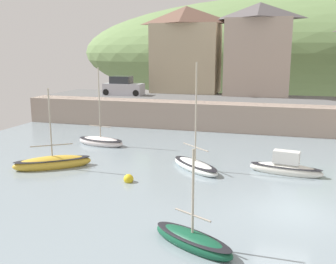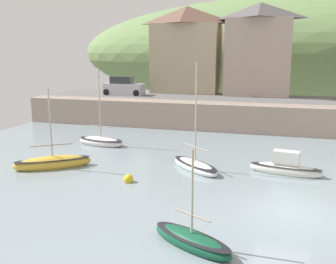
# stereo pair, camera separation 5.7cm
# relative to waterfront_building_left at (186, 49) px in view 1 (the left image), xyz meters

# --- Properties ---
(quay_seawall) EXTENTS (48.00, 9.40, 2.40)m
(quay_seawall) POSITION_rel_waterfront_building_left_xyz_m (10.60, -7.70, -5.73)
(quay_seawall) COLOR #A18C7E
(quay_seawall) RESTS_ON ground
(hillside_backdrop) EXTENTS (80.00, 44.00, 18.91)m
(hillside_backdrop) POSITION_rel_waterfront_building_left_xyz_m (13.67, 30.00, -0.47)
(hillside_backdrop) COLOR #688851
(hillside_backdrop) RESTS_ON ground
(waterfront_building_left) EXTENTS (7.49, 4.50, 9.21)m
(waterfront_building_left) POSITION_rel_waterfront_building_left_xyz_m (0.00, 0.00, 0.00)
(waterfront_building_left) COLOR tan
(waterfront_building_left) RESTS_ON ground
(waterfront_building_centre) EXTENTS (6.71, 6.14, 9.33)m
(waterfront_building_centre) POSITION_rel_waterfront_building_left_xyz_m (7.72, -0.00, 0.05)
(waterfront_building_centre) COLOR #AA978A
(waterfront_building_centre) RESTS_ON ground
(sailboat_tall_mast) EXTENTS (3.95, 1.97, 5.89)m
(sailboat_tall_mast) POSITION_rel_waterfront_building_left_xyz_m (-2.55, -16.31, -6.82)
(sailboat_tall_mast) COLOR white
(sailboat_tall_mast) RESTS_ON ground
(sailboat_blue_trim) EXTENTS (3.76, 3.56, 6.42)m
(sailboat_blue_trim) POSITION_rel_waterfront_building_left_xyz_m (5.54, -20.41, -6.83)
(sailboat_blue_trim) COLOR white
(sailboat_blue_trim) RESTS_ON ground
(sailboat_far_left) EXTENTS (4.17, 1.55, 1.53)m
(sailboat_far_left) POSITION_rel_waterfront_building_left_xyz_m (10.66, -19.77, -6.72)
(sailboat_far_left) COLOR white
(sailboat_far_left) RESTS_ON ground
(fishing_boat_green) EXTENTS (3.53, 2.50, 3.75)m
(fishing_boat_green) POSITION_rel_waterfront_building_left_xyz_m (7.39, -29.43, -6.85)
(fishing_boat_green) COLOR #145136
(fishing_boat_green) RESTS_ON ground
(motorboat_with_cabin) EXTENTS (4.39, 3.60, 4.98)m
(motorboat_with_cabin) POSITION_rel_waterfront_building_left_xyz_m (-2.75, -22.41, -6.79)
(motorboat_with_cabin) COLOR gold
(motorboat_with_cabin) RESTS_ON ground
(parked_car_near_slipway) EXTENTS (4.10, 1.82, 1.95)m
(parked_car_near_slipway) POSITION_rel_waterfront_building_left_xyz_m (-5.59, -4.50, -3.88)
(parked_car_near_slipway) COLOR #B2B3BF
(parked_car_near_slipway) RESTS_ON ground
(mooring_buoy) EXTENTS (0.53, 0.53, 0.53)m
(mooring_buoy) POSITION_rel_waterfront_building_left_xyz_m (2.59, -23.56, -6.93)
(mooring_buoy) COLOR yellow
(mooring_buoy) RESTS_ON ground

